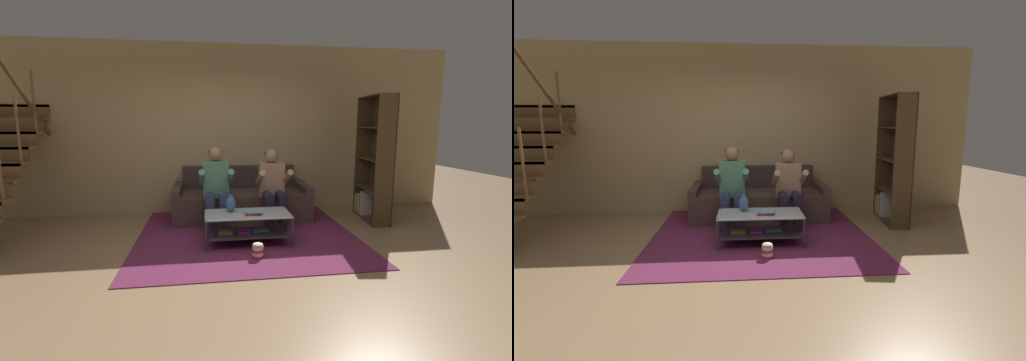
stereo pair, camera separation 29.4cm
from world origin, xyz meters
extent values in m
plane|color=#957553|center=(0.00, 0.00, 0.00)|extent=(16.80, 16.80, 0.00)
cube|color=tan|center=(0.00, 2.46, 1.45)|extent=(8.40, 0.12, 2.90)
cube|color=brown|center=(-3.24, 1.72, 1.22)|extent=(1.03, 0.26, 0.04)
cube|color=brown|center=(-3.24, 1.59, 1.14)|extent=(1.03, 0.02, 0.21)
cube|color=brown|center=(-3.24, 1.98, 1.43)|extent=(1.03, 0.26, 0.04)
cube|color=brown|center=(-3.24, 1.86, 1.35)|extent=(1.03, 0.02, 0.21)
cube|color=brown|center=(-3.24, 2.24, 1.64)|extent=(1.03, 0.26, 0.04)
cube|color=brown|center=(-3.24, 2.12, 1.55)|extent=(1.03, 0.02, 0.21)
cube|color=brown|center=(-3.24, 2.50, 1.84)|extent=(1.03, 0.26, 0.04)
cube|color=brown|center=(-3.24, 2.38, 1.76)|extent=(1.03, 0.02, 0.21)
cube|color=brown|center=(-3.24, 2.76, 2.05)|extent=(1.03, 0.26, 0.04)
cube|color=brown|center=(-3.24, 2.64, 1.97)|extent=(1.03, 0.02, 0.21)
cylinder|color=brown|center=(-2.76, 0.93, 1.07)|extent=(0.04, 0.04, 0.90)
cylinder|color=brown|center=(-2.76, 1.45, 1.48)|extent=(0.04, 0.04, 0.90)
cylinder|color=brown|center=(-2.76, 1.98, 1.90)|extent=(0.04, 0.04, 0.90)
cylinder|color=brown|center=(-2.76, 2.50, 2.31)|extent=(0.04, 0.04, 0.90)
cylinder|color=brown|center=(-2.76, 1.58, 2.04)|extent=(0.05, 2.39, 1.90)
cube|color=#473531|center=(0.33, 1.89, 0.22)|extent=(1.94, 0.97, 0.45)
cube|color=#3C2D2A|center=(0.33, 2.29, 0.64)|extent=(1.94, 0.18, 0.38)
cube|color=#473531|center=(-0.71, 1.89, 0.28)|extent=(0.13, 0.97, 0.57)
cube|color=#473531|center=(1.37, 1.89, 0.28)|extent=(0.13, 0.97, 0.57)
cylinder|color=navy|center=(-0.20, 1.10, 0.22)|extent=(0.14, 0.14, 0.45)
cylinder|color=navy|center=(0.00, 1.10, 0.22)|extent=(0.14, 0.14, 0.45)
cylinder|color=navy|center=(-0.20, 1.28, 0.49)|extent=(0.14, 0.42, 0.14)
cylinder|color=navy|center=(0.00, 1.28, 0.49)|extent=(0.14, 0.42, 0.14)
cube|color=#4F8769|center=(-0.10, 1.49, 0.73)|extent=(0.38, 0.22, 0.56)
cylinder|color=#4F8769|center=(-0.30, 1.31, 0.78)|extent=(0.09, 0.49, 0.31)
cylinder|color=#4F8769|center=(0.11, 1.31, 0.78)|extent=(0.09, 0.49, 0.31)
sphere|color=#95694C|center=(-0.10, 1.49, 1.12)|extent=(0.21, 0.21, 0.21)
ellipsoid|color=black|center=(-0.10, 1.51, 1.14)|extent=(0.21, 0.21, 0.13)
cylinder|color=#231C30|center=(0.66, 1.10, 0.22)|extent=(0.14, 0.14, 0.45)
cylinder|color=#231C30|center=(0.86, 1.10, 0.22)|extent=(0.14, 0.14, 0.45)
cylinder|color=#231C30|center=(0.66, 1.28, 0.49)|extent=(0.14, 0.42, 0.14)
cylinder|color=#231C30|center=(0.86, 1.28, 0.49)|extent=(0.14, 0.42, 0.14)
cube|color=#A17B60|center=(0.76, 1.49, 0.71)|extent=(0.38, 0.22, 0.52)
cylinder|color=#A17B60|center=(0.55, 1.31, 0.76)|extent=(0.09, 0.49, 0.31)
cylinder|color=#A17B60|center=(0.96, 1.31, 0.76)|extent=(0.09, 0.49, 0.31)
sphere|color=#966D5A|center=(0.76, 1.49, 1.07)|extent=(0.21, 0.21, 0.21)
ellipsoid|color=black|center=(0.76, 1.51, 1.10)|extent=(0.21, 0.21, 0.13)
cube|color=#B3B8B7|center=(0.28, 0.66, 0.40)|extent=(1.11, 0.57, 0.02)
cube|color=#3E333C|center=(0.28, 0.66, 0.14)|extent=(1.02, 0.52, 0.02)
cylinder|color=#343332|center=(-0.26, 0.39, 0.20)|extent=(0.03, 0.03, 0.41)
cylinder|color=#343332|center=(0.82, 0.39, 0.20)|extent=(0.03, 0.03, 0.41)
cylinder|color=#343332|center=(-0.26, 0.93, 0.20)|extent=(0.03, 0.03, 0.41)
cylinder|color=#343332|center=(0.82, 0.93, 0.20)|extent=(0.03, 0.03, 0.41)
cube|color=olive|center=(-0.01, 0.63, 0.17)|extent=(0.20, 0.15, 0.03)
cube|color=purple|center=(0.24, 0.61, 0.17)|extent=(0.19, 0.16, 0.03)
cube|color=teal|center=(0.46, 0.66, 0.16)|extent=(0.21, 0.11, 0.02)
cube|color=#652345|center=(0.31, 1.17, 0.01)|extent=(3.00, 3.24, 0.01)
cube|color=#6D4E63|center=(0.31, 1.17, 0.01)|extent=(1.65, 1.78, 0.00)
ellipsoid|color=#3C5F94|center=(0.07, 0.76, 0.51)|extent=(0.13, 0.13, 0.20)
cylinder|color=#3C5F94|center=(0.07, 0.76, 0.61)|extent=(0.06, 0.06, 0.05)
cube|color=#C73732|center=(0.35, 0.58, 0.42)|extent=(0.22, 0.17, 0.03)
cube|color=#6F93B4|center=(0.35, 0.59, 0.44)|extent=(0.24, 0.20, 0.02)
cube|color=#4B3821|center=(2.51, 2.01, 1.00)|extent=(0.29, 0.06, 2.00)
cube|color=#4B3821|center=(2.39, 1.04, 1.00)|extent=(0.29, 0.06, 2.00)
cube|color=#4B3821|center=(2.58, 1.51, 1.00)|extent=(0.15, 1.00, 2.00)
cube|color=#4B3821|center=(2.45, 1.52, 0.01)|extent=(0.41, 0.99, 0.02)
cube|color=#4B3821|center=(2.45, 1.52, 0.50)|extent=(0.41, 0.99, 0.02)
cube|color=#4B3821|center=(2.45, 1.52, 1.00)|extent=(0.41, 0.99, 0.02)
cube|color=#4B3821|center=(2.45, 1.52, 1.50)|extent=(0.41, 0.99, 0.02)
cube|color=#4B3821|center=(2.45, 1.52, 1.99)|extent=(0.41, 0.99, 0.02)
cube|color=silver|center=(2.51, 1.97, 0.17)|extent=(0.27, 0.08, 0.30)
cube|color=orange|center=(2.48, 1.92, 0.18)|extent=(0.21, 0.06, 0.33)
cube|color=#8F7353|center=(2.49, 1.87, 0.18)|extent=(0.24, 0.07, 0.32)
cube|color=#A9B73A|center=(2.47, 1.82, 0.19)|extent=(0.22, 0.08, 0.34)
cube|color=silver|center=(2.47, 1.76, 0.19)|extent=(0.24, 0.07, 0.34)
cube|color=#1C2D2A|center=(2.47, 1.72, 0.19)|extent=(0.24, 0.06, 0.34)
cube|color=silver|center=(2.44, 1.68, 0.23)|extent=(0.20, 0.07, 0.42)
cylinder|color=red|center=(0.34, 0.12, 0.02)|extent=(0.13, 0.13, 0.04)
cylinder|color=white|center=(0.34, 0.12, 0.06)|extent=(0.13, 0.13, 0.04)
cylinder|color=red|center=(0.34, 0.12, 0.09)|extent=(0.13, 0.13, 0.04)
cylinder|color=white|center=(0.34, 0.12, 0.13)|extent=(0.13, 0.13, 0.04)
ellipsoid|color=beige|center=(0.34, 0.12, 0.17)|extent=(0.12, 0.12, 0.05)
camera|label=1|loc=(-0.24, -3.66, 1.57)|focal=24.00mm
camera|label=2|loc=(0.06, -3.69, 1.57)|focal=24.00mm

